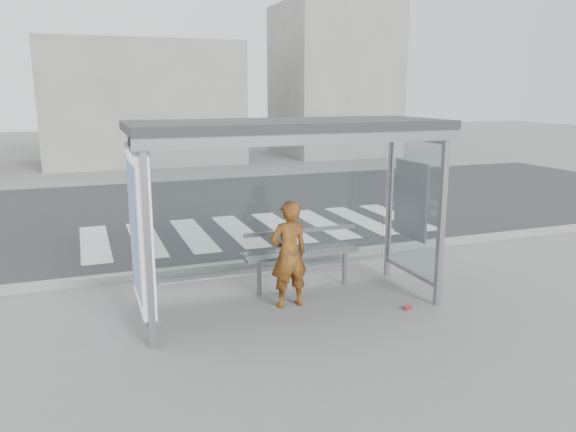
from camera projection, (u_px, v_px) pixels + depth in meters
The scene contains 10 objects.
ground at pixel (289, 306), 8.02m from camera, with size 80.00×80.00×0.00m, color slate.
road at pixel (194, 210), 14.42m from camera, with size 30.00×10.00×0.01m, color #2A2A2C.
curb at pixel (250, 263), 9.79m from camera, with size 30.00×0.18×0.12m, color gray.
crosswalk at pixel (260, 229), 12.48m from camera, with size 7.55×3.00×0.00m.
bus_shelter at pixel (262, 169), 7.52m from camera, with size 4.25×1.65×2.62m.
building_center at pixel (141, 103), 23.94m from camera, with size 8.00×5.00×5.00m, color gray.
building_right at pixel (333, 80), 26.79m from camera, with size 5.00×5.00×7.00m, color gray.
person at pixel (289, 254), 7.86m from camera, with size 0.56×0.37×1.53m, color #E95515.
bench at pixel (303, 254), 8.58m from camera, with size 1.83×0.22×0.94m.
soda_can at pixel (407, 307), 7.87m from camera, with size 0.07×0.07×0.13m, color #D13D4B.
Camera 1 is at (-2.66, -7.07, 3.00)m, focal length 35.00 mm.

